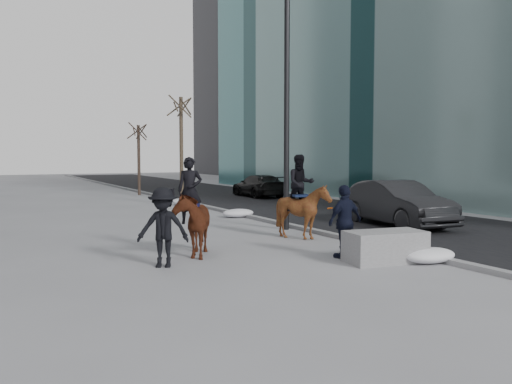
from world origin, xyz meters
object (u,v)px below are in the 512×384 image
planter (385,247)px  mounted_right (303,205)px  mounted_left (192,219)px  car_near (397,203)px

planter → mounted_right: 3.85m
planter → mounted_left: 4.65m
car_near → mounted_left: 8.48m
mounted_left → mounted_right: 3.90m
car_near → mounted_right: (-4.48, -0.96, 0.21)m
mounted_left → mounted_right: mounted_right is taller
car_near → mounted_left: size_ratio=1.97×
planter → car_near: car_near is taller
car_near → mounted_left: bearing=-161.0°
planter → car_near: (4.65, 4.76, 0.42)m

